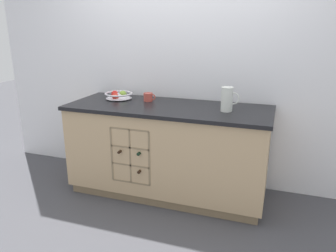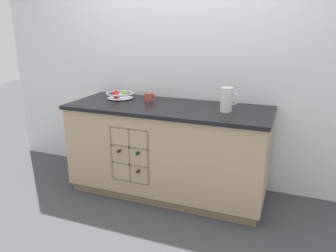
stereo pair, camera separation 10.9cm
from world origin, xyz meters
name	(u,v)px [view 1 (the left image)]	position (x,y,z in m)	size (l,w,h in m)	color
ground_plane	(168,191)	(0.00, 0.00, 0.00)	(14.00, 14.00, 0.00)	#424247
back_wall	(181,63)	(0.00, 0.42, 1.27)	(4.40, 0.06, 2.55)	white
kitchen_island	(168,150)	(0.00, 0.00, 0.46)	(1.96, 0.77, 0.91)	#8B7354
fruit_bowl	(119,95)	(-0.59, 0.13, 0.95)	(0.29, 0.29, 0.09)	silver
white_pitcher	(227,99)	(0.56, -0.01, 1.02)	(0.16, 0.11, 0.22)	silver
ceramic_mug	(148,97)	(-0.26, 0.14, 0.95)	(0.13, 0.09, 0.08)	#B7473D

